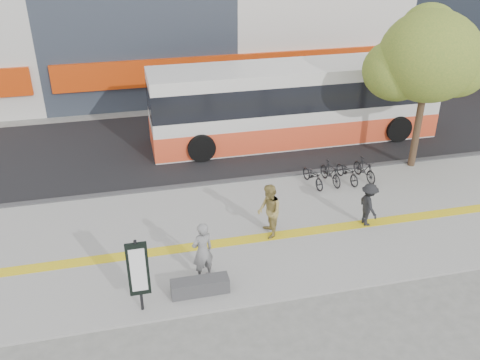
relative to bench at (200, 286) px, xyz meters
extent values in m
plane|color=#63635E|center=(2.60, 1.20, -0.30)|extent=(120.00, 120.00, 0.00)
cube|color=gray|center=(2.60, 2.70, -0.27)|extent=(40.00, 7.00, 0.08)
cube|color=yellow|center=(2.60, 2.20, -0.22)|extent=(40.00, 0.45, 0.01)
cube|color=black|center=(2.60, 10.20, -0.28)|extent=(40.00, 8.00, 0.06)
cube|color=#39393C|center=(2.60, 6.20, -0.23)|extent=(40.00, 0.25, 0.14)
cube|color=#C3380A|center=(4.60, 15.25, 1.70)|extent=(19.00, 0.50, 1.40)
cube|color=#39393C|center=(0.00, 0.00, 0.00)|extent=(1.60, 0.45, 0.45)
cylinder|color=black|center=(-1.60, -0.30, 0.88)|extent=(0.08, 0.08, 2.20)
cube|color=black|center=(-1.60, -0.30, 1.09)|extent=(0.55, 0.08, 1.60)
cube|color=white|center=(-1.60, -0.35, 1.09)|extent=(0.40, 0.02, 1.30)
cylinder|color=#39281A|center=(9.80, 5.90, 1.38)|extent=(0.28, 0.28, 3.20)
ellipsoid|color=#517326|center=(9.80, 5.90, 4.29)|extent=(3.80, 3.80, 3.42)
ellipsoid|color=#517326|center=(8.80, 6.40, 3.69)|extent=(2.60, 2.60, 2.34)
ellipsoid|color=#517326|center=(10.70, 5.50, 3.90)|extent=(2.40, 2.40, 2.16)
ellipsoid|color=#517326|center=(10.10, 6.70, 5.10)|extent=(2.20, 2.20, 1.98)
cube|color=silver|center=(5.95, 9.70, 1.47)|extent=(12.88, 2.68, 3.44)
cube|color=#E64B28|center=(5.95, 9.70, 0.35)|extent=(12.91, 2.71, 1.07)
cube|color=black|center=(5.95, 9.70, 2.06)|extent=(12.91, 2.71, 1.18)
cylinder|color=black|center=(1.44, 8.36, 0.35)|extent=(1.18, 0.38, 1.18)
cylinder|color=black|center=(1.44, 11.04, 0.35)|extent=(1.18, 0.38, 1.18)
cylinder|color=black|center=(10.46, 8.36, 0.35)|extent=(1.18, 0.38, 1.18)
cylinder|color=black|center=(10.46, 11.04, 0.35)|extent=(1.18, 0.38, 1.18)
imported|color=black|center=(5.23, 5.20, 0.17)|extent=(0.76, 1.57, 0.79)
imported|color=black|center=(5.93, 5.20, 0.21)|extent=(0.64, 1.50, 0.88)
imported|color=black|center=(6.63, 5.20, 0.17)|extent=(0.76, 1.57, 0.79)
imported|color=black|center=(7.33, 5.20, 0.21)|extent=(0.64, 1.50, 0.88)
imported|color=black|center=(0.20, 0.66, 0.68)|extent=(0.77, 0.64, 1.81)
imported|color=olive|center=(2.62, 2.30, 0.68)|extent=(0.71, 0.90, 1.81)
imported|color=black|center=(6.01, 2.18, 0.53)|extent=(0.59, 0.99, 1.51)
camera|label=1|loc=(-1.49, -11.12, 9.24)|focal=38.66mm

